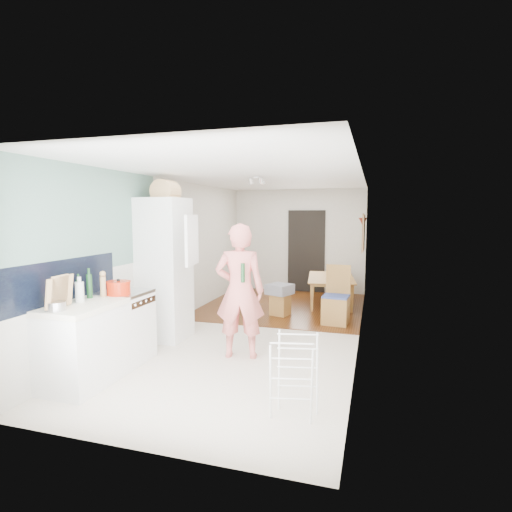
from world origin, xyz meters
The scene contains 32 objects.
room_shell centered at (0.00, 0.00, 1.25)m, with size 3.20×7.00×2.50m, color beige, non-canonical shape.
floor centered at (0.00, 0.00, 0.00)m, with size 3.20×7.00×0.01m, color silver.
wood_floor_overlay centered at (0.00, 1.85, 0.01)m, with size 3.20×3.30×0.01m, color #552C12.
sage_wall_panel centered at (-1.59, -2.00, 1.85)m, with size 0.02×3.00×1.30m, color slate.
tile_splashback centered at (-1.59, -2.55, 1.15)m, with size 0.02×1.90×0.50m, color black.
doorway_recess centered at (0.20, 3.48, 1.00)m, with size 0.90×0.04×2.00m, color black.
base_cabinet centered at (-1.30, -2.55, 0.43)m, with size 0.60×0.90×0.86m, color white.
worktop centered at (-1.30, -2.55, 0.89)m, with size 0.62×0.92×0.06m, color white.
range_cooker centered at (-1.30, -1.80, 0.44)m, with size 0.60×0.60×0.88m, color white.
cooker_top centered at (-1.30, -1.80, 0.90)m, with size 0.60×0.60×0.04m, color #B2B2B4.
fridge_housing centered at (-1.27, -0.78, 1.07)m, with size 0.66×0.66×2.15m, color white.
fridge_door centered at (-0.66, -1.08, 1.55)m, with size 0.56×0.04×0.70m, color white.
fridge_interior centered at (-0.96, -0.78, 1.55)m, with size 0.02×0.52×0.66m, color white.
pinboard centered at (1.58, 1.90, 1.55)m, with size 0.03×0.90×0.70m, color tan.
pinboard_frame centered at (1.57, 1.90, 1.55)m, with size 0.01×0.94×0.74m, color olive.
wall_sconce centered at (1.54, 2.55, 1.75)m, with size 0.18×0.18×0.16m, color maroon.
person centered at (0.09, -1.22, 1.06)m, with size 0.77×0.51×2.12m, color #E4736D.
dining_table centered at (0.96, 2.28, 0.25)m, with size 1.41×0.79×0.50m, color olive.
dining_chair centered at (1.18, 0.74, 0.51)m, with size 0.43×0.43×1.02m, color olive, non-canonical shape.
stool centered at (0.12, 1.05, 0.20)m, with size 0.31×0.31×0.41m, color olive, non-canonical shape.
grey_drape centered at (0.11, 1.06, 0.50)m, with size 0.42×0.42×0.19m, color gray.
drying_rack centered at (1.10, -2.59, 0.39)m, with size 0.40×0.36×0.78m, color white, non-canonical shape.
bread_bin centered at (-1.21, -0.79, 2.25)m, with size 0.36×0.34×0.19m, color tan, non-canonical shape.
red_casserole centered at (-1.22, -1.99, 1.01)m, with size 0.29×0.29×0.17m, color red.
steel_pan centered at (-1.34, -2.88, 0.97)m, with size 0.19×0.19×0.09m, color #B2B2B4.
held_bottle centered at (0.19, -1.39, 1.17)m, with size 0.05×0.05×0.25m, color #153D1C.
bottle_a centered at (-1.43, -2.26, 1.06)m, with size 0.07×0.07×0.29m, color #153D1C.
bottle_b centered at (-1.46, -2.40, 1.04)m, with size 0.06×0.06×0.25m, color #153D1C.
bottle_c centered at (-1.38, -2.48, 1.04)m, with size 0.10×0.10×0.23m, color silver.
pepper_mill_front centered at (-1.35, -2.11, 1.02)m, with size 0.06×0.06×0.21m, color tan.
pepper_mill_back centered at (-1.33, -2.14, 1.04)m, with size 0.07×0.07×0.24m, color tan.
chopping_boards centered at (-1.36, -2.80, 1.10)m, with size 0.04×0.26×0.36m, color tan, non-canonical shape.
Camera 1 is at (1.79, -6.15, 1.92)m, focal length 28.00 mm.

